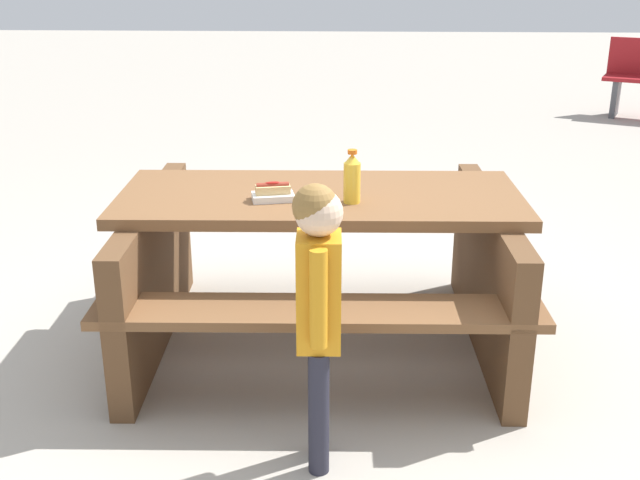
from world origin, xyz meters
TOP-DOWN VIEW (x-y plane):
  - ground_plane at (0.00, 0.00)m, footprint 30.00×30.00m
  - picnic_table at (0.00, 0.00)m, footprint 1.84×1.45m
  - soda_bottle at (-0.14, 0.13)m, footprint 0.07×0.07m
  - hotdog_tray at (0.20, 0.11)m, footprint 0.20×0.15m
  - child_in_coat at (-0.03, 0.93)m, footprint 0.17×0.26m

SIDE VIEW (x-z plane):
  - ground_plane at x=0.00m, z-range 0.00..0.00m
  - picnic_table at x=0.00m, z-range 0.07..0.82m
  - child_in_coat at x=-0.03m, z-range 0.15..1.21m
  - hotdog_tray at x=0.20m, z-range 0.74..0.82m
  - soda_bottle at x=-0.14m, z-range 0.74..0.97m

